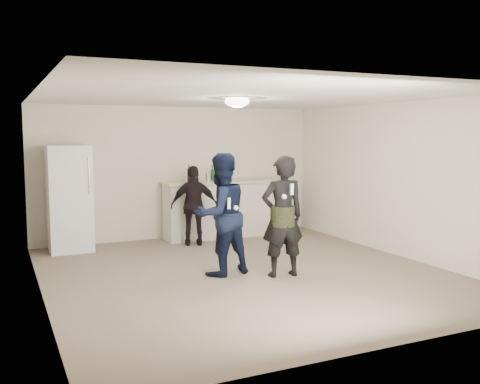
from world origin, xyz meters
name	(u,v)px	position (x,y,z in m)	size (l,w,h in m)	color
floor	(246,273)	(0.00, 0.00, 0.00)	(6.00, 6.00, 0.00)	#6B5B4C
ceiling	(246,97)	(0.00, 0.00, 2.50)	(6.00, 6.00, 0.00)	silver
wall_back	(179,173)	(0.00, 3.00, 1.25)	(6.00, 6.00, 0.00)	beige
wall_front	(388,215)	(0.00, -3.00, 1.25)	(6.00, 6.00, 0.00)	beige
wall_left	(39,196)	(-2.75, 0.00, 1.25)	(6.00, 6.00, 0.00)	beige
wall_right	(399,179)	(2.75, 0.00, 1.25)	(6.00, 6.00, 0.00)	beige
counter	(231,209)	(0.94, 2.67, 0.53)	(2.60, 0.56, 1.05)	beige
counter_top	(231,182)	(0.94, 2.67, 1.07)	(2.68, 0.64, 0.04)	beige
fridge	(69,198)	(-2.08, 2.60, 0.90)	(0.70, 0.70, 1.80)	silver
fridge_handle	(89,176)	(-1.80, 2.23, 1.30)	(0.02, 0.02, 0.60)	silver
ceiling_dome	(237,102)	(0.00, 0.30, 2.45)	(0.36, 0.36, 0.16)	white
shaker	(208,177)	(0.42, 2.56, 1.18)	(0.08, 0.08, 0.17)	silver
man	(221,214)	(-0.35, 0.08, 0.86)	(0.84, 0.65, 1.72)	#0E193B
woman	(282,216)	(0.39, -0.36, 0.84)	(0.62, 0.40, 1.69)	black
camo_shorts	(282,216)	(0.39, -0.36, 0.85)	(0.34, 0.34, 0.28)	#2B3217
spectator	(194,206)	(0.00, 2.14, 0.71)	(0.84, 0.35, 1.43)	black
remote_man	(229,203)	(-0.35, -0.20, 1.05)	(0.04, 0.04, 0.15)	white
nunchuk_man	(236,208)	(-0.23, -0.17, 0.98)	(0.07, 0.07, 0.07)	white
remote_woman	(292,189)	(0.39, -0.61, 1.25)	(0.04, 0.04, 0.15)	white
nunchuk_woman	(284,197)	(0.29, -0.58, 1.15)	(0.07, 0.07, 0.07)	white
bottle_cluster	(205,176)	(0.40, 2.68, 1.20)	(0.95, 0.35, 0.25)	#B5BCC1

